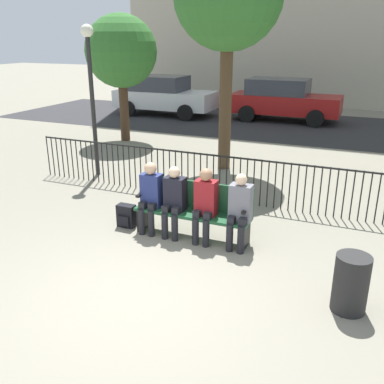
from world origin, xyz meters
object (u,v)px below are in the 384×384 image
(seated_person_2, at_px, (205,202))
(seated_person_3, at_px, (240,208))
(park_bench, at_px, (194,208))
(tree_2, at_px, (121,52))
(seated_person_0, at_px, (150,194))
(seated_person_1, at_px, (174,198))
(parked_car_0, at_px, (283,99))
(trash_bin, at_px, (351,283))
(lamp_post, at_px, (91,78))
(backpack, at_px, (126,216))
(parked_car_1, at_px, (163,95))

(seated_person_2, distance_m, seated_person_3, 0.57)
(park_bench, xyz_separation_m, tree_2, (-4.77, 5.63, 2.21))
(seated_person_0, distance_m, seated_person_1, 0.43)
(park_bench, bearing_deg, seated_person_3, -9.04)
(parked_car_0, xyz_separation_m, trash_bin, (3.39, -12.19, -0.48))
(seated_person_1, distance_m, lamp_post, 4.24)
(seated_person_2, distance_m, parked_car_0, 11.20)
(parked_car_0, bearing_deg, lamp_post, -106.48)
(seated_person_0, xyz_separation_m, backpack, (-0.49, -0.01, -0.48))
(seated_person_0, bearing_deg, parked_car_1, 115.67)
(backpack, bearing_deg, seated_person_0, 1.19)
(tree_2, bearing_deg, seated_person_2, -48.93)
(lamp_post, relative_size, trash_bin, 4.67)
(lamp_post, height_order, parked_car_0, lamp_post)
(tree_2, height_order, parked_car_0, tree_2)
(parked_car_1, bearing_deg, seated_person_1, -62.43)
(seated_person_0, distance_m, lamp_post, 3.93)
(seated_person_1, xyz_separation_m, tree_2, (-4.47, 5.76, 2.05))
(seated_person_2, relative_size, backpack, 3.06)
(park_bench, xyz_separation_m, parked_car_0, (-0.85, 11.01, 0.34))
(seated_person_1, relative_size, parked_car_0, 0.28)
(seated_person_0, relative_size, parked_car_1, 0.29)
(park_bench, xyz_separation_m, parked_car_1, (-5.76, 10.33, 0.34))
(seated_person_3, height_order, backpack, seated_person_3)
(park_bench, bearing_deg, parked_car_1, 119.15)
(seated_person_3, xyz_separation_m, parked_car_0, (-1.67, 11.14, 0.17))
(seated_person_1, bearing_deg, seated_person_3, 0.05)
(park_bench, height_order, seated_person_2, seated_person_2)
(trash_bin, bearing_deg, seated_person_3, 148.63)
(seated_person_3, bearing_deg, park_bench, 170.96)
(park_bench, distance_m, seated_person_3, 0.84)
(backpack, bearing_deg, seated_person_2, 0.43)
(parked_car_1, relative_size, trash_bin, 5.76)
(tree_2, bearing_deg, trash_bin, -42.96)
(parked_car_0, bearing_deg, tree_2, -126.09)
(seated_person_0, bearing_deg, lamp_post, 139.43)
(seated_person_3, distance_m, parked_car_0, 11.27)
(trash_bin, bearing_deg, lamp_post, 150.57)
(seated_person_1, relative_size, lamp_post, 0.35)
(backpack, bearing_deg, seated_person_3, 0.29)
(park_bench, relative_size, parked_car_1, 0.46)
(seated_person_3, relative_size, parked_car_0, 0.29)
(seated_person_2, bearing_deg, trash_bin, -24.62)
(parked_car_1, bearing_deg, parked_car_0, 7.93)
(trash_bin, bearing_deg, backpack, 164.55)
(seated_person_1, bearing_deg, lamp_post, 143.54)
(tree_2, distance_m, trash_bin, 10.27)
(parked_car_0, xyz_separation_m, parked_car_1, (-4.91, -0.68, 0.00))
(seated_person_0, bearing_deg, trash_bin, -17.80)
(lamp_post, xyz_separation_m, parked_car_1, (-2.30, 8.13, -1.43))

